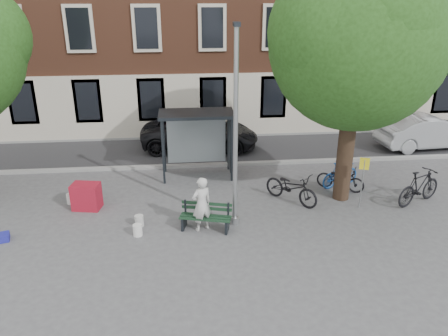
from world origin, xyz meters
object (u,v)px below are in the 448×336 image
Objects in this scene: bike_b at (340,174)px; bus_shelter at (207,129)px; car_silver at (428,132)px; notice_sign at (363,173)px; painter at (202,204)px; car_dark at (200,133)px; bike_d at (419,187)px; bench at (206,218)px; bike_a at (341,178)px; red_stand at (86,196)px; lamppost at (235,141)px; bike_c at (291,187)px.

bus_shelter is at bearing 48.34° from bike_b.
car_silver is 2.62× the size of notice_sign.
painter reaches higher than car_dark.
notice_sign reaches higher than bike_d.
bike_d reaches higher than bench.
bike_a reaches higher than red_stand.
bus_shelter is 6.06m from notice_sign.
lamppost is 3.37× the size of notice_sign.
red_stand reaches higher than bench.
bike_c is at bearing -148.50° from car_dark.
car_dark is 2.96× the size of notice_sign.
bus_shelter is 1.72× the size of bench.
lamppost reaches higher than bench.
bike_c is (-2.15, -1.11, 0.05)m from bike_b.
bench is 0.91× the size of notice_sign.
notice_sign is at bearing -142.20° from bike_a.
bike_a is 1.69m from notice_sign.
bike_a is 0.32× the size of car_dark.
painter is 1.06× the size of bench.
painter is 0.33× the size of car_dark.
notice_sign reaches higher than bike_b.
notice_sign is at bearing -34.29° from bus_shelter.
notice_sign is (5.12, -6.60, 0.55)m from car_dark.
red_stand is at bearing 136.39° from bike_c.
red_stand is (-4.85, 1.55, -2.33)m from lamppost.
bike_d reaches higher than bike_c.
bike_c is 6.61m from car_dark.
notice_sign reaches higher than bike_c.
lamppost reaches higher than bike_b.
bike_d is at bearing 162.97° from painter.
lamppost is 6.79× the size of red_stand.
lamppost is 5.45m from bike_b.
bike_c is at bearing -1.54° from red_stand.
bus_shelter is 7.93m from bike_d.
bike_a is 1.04× the size of bike_b.
bench is at bearing -94.24° from bus_shelter.
lamppost is at bearing -150.14° from notice_sign.
notice_sign reaches higher than car_silver.
lamppost is at bearing 27.83° from bench.
lamppost is 5.26m from bike_a.
car_silver is (10.94, 6.65, -0.09)m from painter.
bike_b is 9.19m from red_stand.
lamppost is 2.14× the size of bus_shelter.
car_silver is at bearing 46.06° from bench.
red_stand is 9.30m from notice_sign.
car_silver is (7.75, 5.04, 0.23)m from bike_c.
painter is 3.59m from bike_c.
bike_c is 1.16× the size of notice_sign.
car_silver is (3.40, 5.57, 0.16)m from bike_d.
bike_c is at bearing 32.44° from lamppost.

